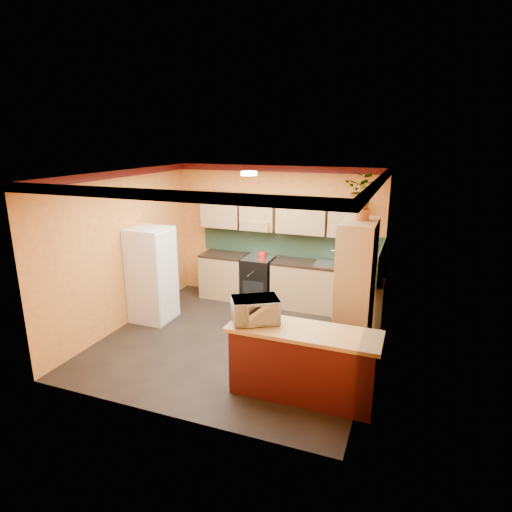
{
  "coord_description": "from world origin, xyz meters",
  "views": [
    {
      "loc": [
        2.57,
        -5.86,
        3.22
      ],
      "look_at": [
        0.18,
        0.45,
        1.34
      ],
      "focal_mm": 30.0,
      "sensor_mm": 36.0,
      "label": 1
    }
  ],
  "objects_px": {
    "stove": "(258,279)",
    "fridge": "(152,275)",
    "base_cabinets_back": "(288,284)",
    "microwave": "(255,310)",
    "pantry": "(356,291)",
    "breakfast_bar": "(302,365)"
  },
  "relations": [
    {
      "from": "fridge",
      "to": "microwave",
      "type": "relative_size",
      "value": 2.91
    },
    {
      "from": "stove",
      "to": "breakfast_bar",
      "type": "height_order",
      "value": "stove"
    },
    {
      "from": "stove",
      "to": "microwave",
      "type": "distance_m",
      "value": 3.17
    },
    {
      "from": "base_cabinets_back",
      "to": "stove",
      "type": "xyz_separation_m",
      "value": [
        -0.62,
        -0.0,
        0.02
      ]
    },
    {
      "from": "pantry",
      "to": "base_cabinets_back",
      "type": "bearing_deg",
      "value": 132.25
    },
    {
      "from": "base_cabinets_back",
      "to": "microwave",
      "type": "bearing_deg",
      "value": -81.82
    },
    {
      "from": "base_cabinets_back",
      "to": "breakfast_bar",
      "type": "height_order",
      "value": "same"
    },
    {
      "from": "fridge",
      "to": "pantry",
      "type": "height_order",
      "value": "pantry"
    },
    {
      "from": "base_cabinets_back",
      "to": "pantry",
      "type": "distance_m",
      "value": 2.32
    },
    {
      "from": "stove",
      "to": "microwave",
      "type": "xyz_separation_m",
      "value": [
        1.05,
        -2.93,
        0.64
      ]
    },
    {
      "from": "base_cabinets_back",
      "to": "pantry",
      "type": "relative_size",
      "value": 1.74
    },
    {
      "from": "stove",
      "to": "fridge",
      "type": "relative_size",
      "value": 0.54
    },
    {
      "from": "base_cabinets_back",
      "to": "pantry",
      "type": "height_order",
      "value": "pantry"
    },
    {
      "from": "fridge",
      "to": "pantry",
      "type": "bearing_deg",
      "value": -2.19
    },
    {
      "from": "breakfast_bar",
      "to": "microwave",
      "type": "distance_m",
      "value": 0.92
    },
    {
      "from": "fridge",
      "to": "microwave",
      "type": "bearing_deg",
      "value": -29.21
    },
    {
      "from": "pantry",
      "to": "stove",
      "type": "bearing_deg",
      "value": 142.11
    },
    {
      "from": "base_cabinets_back",
      "to": "stove",
      "type": "height_order",
      "value": "stove"
    },
    {
      "from": "stove",
      "to": "fridge",
      "type": "height_order",
      "value": "fridge"
    },
    {
      "from": "breakfast_bar",
      "to": "pantry",
      "type": "bearing_deg",
      "value": 70.66
    },
    {
      "from": "base_cabinets_back",
      "to": "stove",
      "type": "relative_size",
      "value": 4.01
    },
    {
      "from": "stove",
      "to": "pantry",
      "type": "relative_size",
      "value": 0.43
    }
  ]
}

